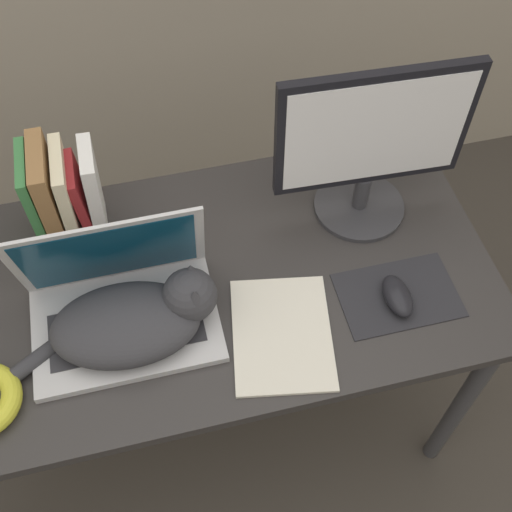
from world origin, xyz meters
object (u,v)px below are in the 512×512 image
laptop (121,303)px  notepad (282,334)px  cat (137,319)px  external_monitor (371,145)px  computer_mouse (398,296)px  book_row (63,196)px

laptop → notepad: bearing=-21.5°
cat → external_monitor: 0.61m
external_monitor → cat: bearing=-158.7°
laptop → external_monitor: external_monitor is taller
external_monitor → computer_mouse: external_monitor is taller
cat → external_monitor: bearing=21.3°
computer_mouse → notepad: computer_mouse is taller
computer_mouse → book_row: book_row is taller
cat → laptop: bearing=119.0°
laptop → cat: (0.03, -0.05, 0.01)m
book_row → notepad: (0.39, -0.38, -0.11)m
computer_mouse → notepad: (-0.26, -0.02, -0.02)m
external_monitor → notepad: 0.44m
cat → book_row: 0.33m
cat → book_row: book_row is taller
external_monitor → book_row: size_ratio=1.67×
laptop → cat: laptop is taller
cat → computer_mouse: bearing=-5.6°
cat → notepad: size_ratio=1.44×
book_row → computer_mouse: bearing=-28.8°
book_row → external_monitor: bearing=-8.0°
laptop → external_monitor: bearing=16.0°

